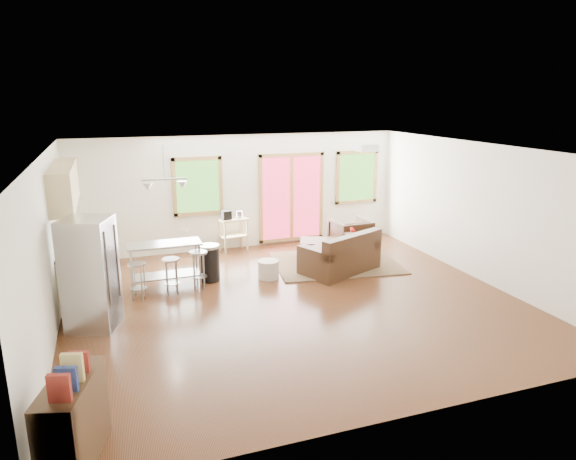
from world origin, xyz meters
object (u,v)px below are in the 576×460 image
object	(u,v)px
loveseat	(341,256)
refrigerator	(91,274)
ottoman	(314,249)
kitchen_cart	(232,223)
armchair	(350,233)
rug	(335,263)
coffee_table	(342,241)
island	(165,257)

from	to	relation	value
loveseat	refrigerator	xyz separation A→B (m)	(-4.63, -1.06, 0.53)
ottoman	kitchen_cart	xyz separation A→B (m)	(-1.54, 1.12, 0.45)
loveseat	armchair	xyz separation A→B (m)	(0.82, 1.26, 0.08)
kitchen_cart	armchair	bearing A→B (deg)	-19.10
armchair	ottoman	size ratio (longest dim) A/B	1.35
rug	kitchen_cart	distance (m)	2.52
ottoman	refrigerator	world-z (taller)	refrigerator
coffee_table	loveseat	bearing A→B (deg)	-115.56
armchair	refrigerator	size ratio (longest dim) A/B	0.48
coffee_table	refrigerator	bearing A→B (deg)	-158.60
rug	armchair	bearing A→B (deg)	46.68
armchair	kitchen_cart	bearing A→B (deg)	-21.67
coffee_table	armchair	bearing A→B (deg)	41.21
loveseat	armchair	distance (m)	1.50
rug	coffee_table	size ratio (longest dim) A/B	2.35
armchair	coffee_table	bearing A→B (deg)	38.64
rug	loveseat	world-z (taller)	loveseat
coffee_table	kitchen_cart	world-z (taller)	kitchen_cart
armchair	kitchen_cart	world-z (taller)	kitchen_cart
coffee_table	ottoman	world-z (taller)	ottoman
ottoman	island	distance (m)	3.33
loveseat	refrigerator	distance (m)	4.78
island	refrigerator	bearing A→B (deg)	-131.41
ottoman	island	size ratio (longest dim) A/B	0.46
rug	armchair	xyz separation A→B (m)	(0.70, 0.74, 0.39)
loveseat	kitchen_cart	size ratio (longest dim) A/B	1.86
ottoman	coffee_table	bearing A→B (deg)	-7.76
coffee_table	ottoman	distance (m)	0.63
rug	armchair	world-z (taller)	armchair
refrigerator	island	bearing A→B (deg)	68.68
armchair	island	size ratio (longest dim) A/B	0.62
refrigerator	island	distance (m)	1.88
loveseat	ottoman	bearing A→B (deg)	75.97
rug	kitchen_cart	size ratio (longest dim) A/B	2.68
armchair	refrigerator	xyz separation A→B (m)	(-5.45, -2.32, 0.45)
loveseat	coffee_table	bearing A→B (deg)	41.02
loveseat	coffee_table	world-z (taller)	loveseat
loveseat	refrigerator	world-z (taller)	refrigerator
coffee_table	island	size ratio (longest dim) A/B	0.82
rug	coffee_table	bearing A→B (deg)	51.79
refrigerator	kitchen_cart	bearing A→B (deg)	67.63
ottoman	island	world-z (taller)	island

